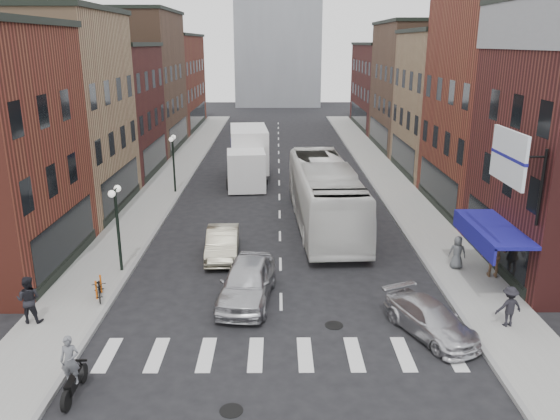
# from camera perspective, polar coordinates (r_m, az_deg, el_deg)

# --- Properties ---
(ground) EXTENTS (160.00, 160.00, 0.00)m
(ground) POSITION_cam_1_polar(r_m,az_deg,el_deg) (22.03, 0.12, -10.72)
(ground) COLOR black
(ground) RESTS_ON ground
(sidewalk_left) EXTENTS (3.00, 74.00, 0.15)m
(sidewalk_left) POSITION_cam_1_polar(r_m,az_deg,el_deg) (43.53, -11.37, 3.20)
(sidewalk_left) COLOR gray
(sidewalk_left) RESTS_ON ground
(sidewalk_right) EXTENTS (3.00, 74.00, 0.15)m
(sidewalk_right) POSITION_cam_1_polar(r_m,az_deg,el_deg) (43.59, 11.17, 3.24)
(sidewalk_right) COLOR gray
(sidewalk_right) RESTS_ON ground
(curb_left) EXTENTS (0.20, 74.00, 0.16)m
(curb_left) POSITION_cam_1_polar(r_m,az_deg,el_deg) (43.29, -9.42, 3.13)
(curb_left) COLOR gray
(curb_left) RESTS_ON ground
(curb_right) EXTENTS (0.20, 74.00, 0.16)m
(curb_right) POSITION_cam_1_polar(r_m,az_deg,el_deg) (43.34, 9.21, 3.16)
(curb_right) COLOR gray
(curb_right) RESTS_ON ground
(crosswalk_stripes) EXTENTS (12.00, 2.20, 0.01)m
(crosswalk_stripes) POSITION_cam_1_polar(r_m,az_deg,el_deg) (19.43, 0.19, -14.85)
(crosswalk_stripes) COLOR silver
(crosswalk_stripes) RESTS_ON ground
(bldg_left_mid_a) EXTENTS (10.30, 10.20, 12.30)m
(bldg_left_mid_a) POSITION_cam_1_polar(r_m,az_deg,el_deg) (36.86, -24.38, 9.17)
(bldg_left_mid_a) COLOR #A07A58
(bldg_left_mid_a) RESTS_ON ground
(bldg_left_mid_b) EXTENTS (10.30, 10.20, 10.30)m
(bldg_left_mid_b) POSITION_cam_1_polar(r_m,az_deg,el_deg) (46.23, -19.32, 9.79)
(bldg_left_mid_b) COLOR #481B19
(bldg_left_mid_b) RESTS_ON ground
(bldg_left_far_a) EXTENTS (10.30, 12.20, 13.30)m
(bldg_left_far_a) POSITION_cam_1_polar(r_m,az_deg,el_deg) (56.59, -15.92, 12.80)
(bldg_left_far_a) COLOR brown
(bldg_left_far_a) RESTS_ON ground
(bldg_left_far_b) EXTENTS (10.30, 16.20, 11.30)m
(bldg_left_far_b) POSITION_cam_1_polar(r_m,az_deg,el_deg) (70.23, -12.84, 12.92)
(bldg_left_far_b) COLOR maroon
(bldg_left_far_b) RESTS_ON ground
(bldg_right_mid_a) EXTENTS (10.30, 10.20, 14.30)m
(bldg_right_mid_a) POSITION_cam_1_polar(r_m,az_deg,el_deg) (36.88, 24.39, 10.75)
(bldg_right_mid_a) COLOR maroon
(bldg_right_mid_a) RESTS_ON ground
(bldg_right_mid_b) EXTENTS (10.30, 10.20, 11.30)m
(bldg_right_mid_b) POSITION_cam_1_polar(r_m,az_deg,el_deg) (46.28, 19.12, 10.44)
(bldg_right_mid_b) COLOR #A07A58
(bldg_right_mid_b) RESTS_ON ground
(bldg_right_far_a) EXTENTS (10.30, 12.20, 12.30)m
(bldg_right_far_a) POSITION_cam_1_polar(r_m,az_deg,el_deg) (56.70, 15.55, 12.33)
(bldg_right_far_a) COLOR brown
(bldg_right_far_a) RESTS_ON ground
(bldg_right_far_b) EXTENTS (10.30, 16.20, 10.30)m
(bldg_right_far_b) POSITION_cam_1_polar(r_m,az_deg,el_deg) (70.33, 12.43, 12.54)
(bldg_right_far_b) COLOR #481B19
(bldg_right_far_b) RESTS_ON ground
(awning_blue) EXTENTS (1.80, 5.00, 0.78)m
(awning_blue) POSITION_cam_1_polar(r_m,az_deg,el_deg) (24.99, 21.02, -1.92)
(awning_blue) COLOR navy
(awning_blue) RESTS_ON ground
(billboard_sign) EXTENTS (1.52, 3.00, 3.70)m
(billboard_sign) POSITION_cam_1_polar(r_m,az_deg,el_deg) (22.20, 22.96, 4.97)
(billboard_sign) COLOR black
(billboard_sign) RESTS_ON ground
(streetlamp_near) EXTENTS (0.32, 1.22, 4.11)m
(streetlamp_near) POSITION_cam_1_polar(r_m,az_deg,el_deg) (25.66, -16.70, -0.33)
(streetlamp_near) COLOR black
(streetlamp_near) RESTS_ON ground
(streetlamp_far) EXTENTS (0.32, 1.22, 4.11)m
(streetlamp_far) POSITION_cam_1_polar(r_m,az_deg,el_deg) (38.89, -11.10, 5.86)
(streetlamp_far) COLOR black
(streetlamp_far) RESTS_ON ground
(bike_rack) EXTENTS (0.08, 0.68, 0.80)m
(bike_rack) POSITION_cam_1_polar(r_m,az_deg,el_deg) (24.13, -18.43, -7.63)
(bike_rack) COLOR #D8590C
(bike_rack) RESTS_ON sidewalk_left
(box_truck) EXTENTS (3.27, 9.25, 3.94)m
(box_truck) POSITION_cam_1_polar(r_m,az_deg,el_deg) (42.11, -3.34, 5.66)
(box_truck) COLOR white
(box_truck) RESTS_ON ground
(motorcycle_rider) EXTENTS (0.58, 2.02, 2.06)m
(motorcycle_rider) POSITION_cam_1_polar(r_m,az_deg,el_deg) (18.05, -20.95, -15.26)
(motorcycle_rider) COLOR black
(motorcycle_rider) RESTS_ON ground
(transit_bus) EXTENTS (3.78, 13.50, 3.72)m
(transit_bus) POSITION_cam_1_polar(r_m,az_deg,el_deg) (31.67, 4.66, 1.62)
(transit_bus) COLOR silver
(transit_bus) RESTS_ON ground
(sedan_left_near) EXTENTS (2.57, 5.23, 1.72)m
(sedan_left_near) POSITION_cam_1_polar(r_m,az_deg,el_deg) (22.70, -3.47, -7.46)
(sedan_left_near) COLOR #BBBBC0
(sedan_left_near) RESTS_ON ground
(sedan_left_far) EXTENTS (1.74, 4.47, 1.45)m
(sedan_left_far) POSITION_cam_1_polar(r_m,az_deg,el_deg) (27.36, -6.03, -3.45)
(sedan_left_far) COLOR #B3AC91
(sedan_left_far) RESTS_ON ground
(curb_car) EXTENTS (3.27, 4.53, 1.22)m
(curb_car) POSITION_cam_1_polar(r_m,az_deg,el_deg) (21.03, 15.46, -10.96)
(curb_car) COLOR silver
(curb_car) RESTS_ON ground
(parked_bicycle) EXTENTS (1.01, 1.66, 0.82)m
(parked_bicycle) POSITION_cam_1_polar(r_m,az_deg,el_deg) (23.92, -18.35, -7.81)
(parked_bicycle) COLOR black
(parked_bicycle) RESTS_ON sidewalk_left
(ped_left_solo) EXTENTS (0.90, 0.52, 1.84)m
(ped_left_solo) POSITION_cam_1_polar(r_m,az_deg,el_deg) (22.75, -24.78, -8.48)
(ped_left_solo) COLOR black
(ped_left_solo) RESTS_ON sidewalk_left
(ped_right_a) EXTENTS (1.09, 0.69, 1.57)m
(ped_right_a) POSITION_cam_1_polar(r_m,az_deg,el_deg) (22.18, 22.83, -9.27)
(ped_right_a) COLOR black
(ped_right_a) RESTS_ON sidewalk_right
(ped_right_b) EXTENTS (1.26, 0.82, 1.98)m
(ped_right_b) POSITION_cam_1_polar(r_m,az_deg,el_deg) (26.30, 21.55, -4.50)
(ped_right_b) COLOR #916B4A
(ped_right_b) RESTS_ON sidewalk_right
(ped_right_c) EXTENTS (0.86, 0.67, 1.57)m
(ped_right_c) POSITION_cam_1_polar(r_m,az_deg,el_deg) (26.75, 18.04, -4.24)
(ped_right_c) COLOR #4E5155
(ped_right_c) RESTS_ON sidewalk_right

